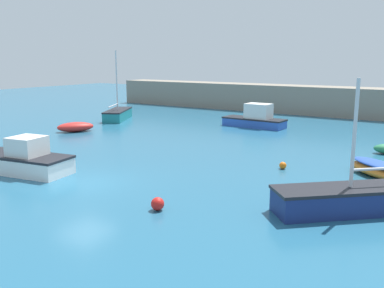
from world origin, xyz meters
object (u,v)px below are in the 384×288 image
mooring_buoy_red (158,204)px  mooring_buoy_orange (283,165)px  sailboat_tall_mast (118,114)px  rowboat_with_red_cover (377,169)px  sailboat_twin_hulled (350,199)px  cabin_cruiser_white (256,118)px  rowboat_white_midwater (75,127)px  motorboat_with_cabin (24,160)px

mooring_buoy_red → mooring_buoy_orange: mooring_buoy_red is taller
sailboat_tall_mast → rowboat_with_red_cover: sailboat_tall_mast is taller
sailboat_twin_hulled → mooring_buoy_orange: size_ratio=14.17×
cabin_cruiser_white → sailboat_twin_hulled: sailboat_twin_hulled is taller
mooring_buoy_orange → sailboat_twin_hulled: bearing=-46.2°
rowboat_white_midwater → motorboat_with_cabin: 12.51m
cabin_cruiser_white → mooring_buoy_red: 21.51m
motorboat_with_cabin → sailboat_twin_hulled: bearing=-177.7°
cabin_cruiser_white → mooring_buoy_orange: bearing=122.6°
rowboat_white_midwater → sailboat_twin_hulled: bearing=-73.5°
rowboat_with_red_cover → cabin_cruiser_white: bearing=175.9°
motorboat_with_cabin → rowboat_with_red_cover: bearing=-158.3°
sailboat_tall_mast → sailboat_twin_hulled: size_ratio=1.20×
sailboat_tall_mast → cabin_cruiser_white: size_ratio=1.19×
rowboat_white_midwater → sailboat_twin_hulled: 23.84m
rowboat_with_red_cover → motorboat_with_cabin: bearing=-110.0°
sailboat_tall_mast → cabin_cruiser_white: bearing=-104.9°
cabin_cruiser_white → sailboat_twin_hulled: (11.87, -16.87, -0.20)m
motorboat_with_cabin → mooring_buoy_orange: size_ratio=14.39×
rowboat_white_midwater → rowboat_with_red_cover: 22.75m
motorboat_with_cabin → mooring_buoy_orange: motorboat_with_cabin is taller
rowboat_white_midwater → sailboat_twin_hulled: (22.86, -6.76, 0.15)m
mooring_buoy_red → mooring_buoy_orange: bearing=79.2°
sailboat_twin_hulled → mooring_buoy_red: bearing=-11.3°
rowboat_with_red_cover → sailboat_twin_hulled: bearing=-50.2°
motorboat_with_cabin → rowboat_with_red_cover: motorboat_with_cabin is taller
motorboat_with_cabin → mooring_buoy_red: 9.19m
mooring_buoy_orange → rowboat_with_red_cover: bearing=16.1°
mooring_buoy_red → mooring_buoy_orange: (1.64, 8.64, -0.07)m
cabin_cruiser_white → motorboat_with_cabin: cabin_cruiser_white is taller
cabin_cruiser_white → rowboat_white_midwater: bearing=44.1°
sailboat_tall_mast → mooring_buoy_orange: 22.07m
cabin_cruiser_white → mooring_buoy_red: size_ratio=10.51×
mooring_buoy_red → motorboat_with_cabin: bearing=176.1°
cabin_cruiser_white → sailboat_twin_hulled: 20.63m
rowboat_white_midwater → motorboat_with_cabin: size_ratio=0.57×
sailboat_tall_mast → mooring_buoy_orange: (20.19, -8.90, -0.34)m
sailboat_twin_hulled → motorboat_with_cabin: bearing=-31.3°
rowboat_with_red_cover → sailboat_twin_hulled: 6.04m
motorboat_with_cabin → mooring_buoy_orange: 13.46m
rowboat_white_midwater → mooring_buoy_red: 19.76m
sailboat_twin_hulled → mooring_buoy_red: (-6.21, -3.88, -0.27)m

